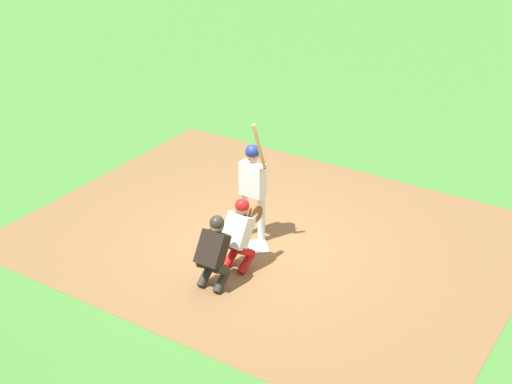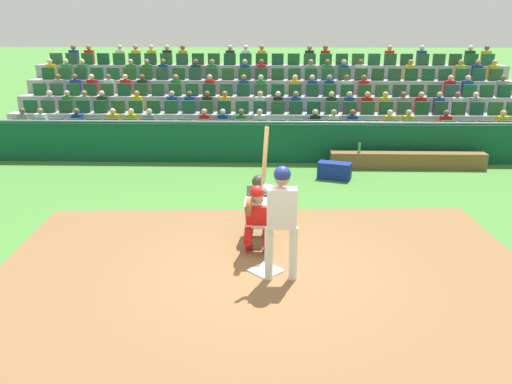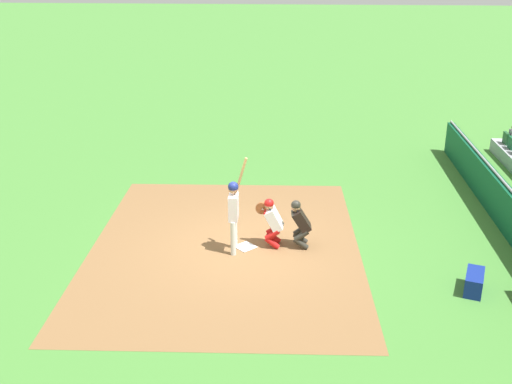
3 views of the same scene
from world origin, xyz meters
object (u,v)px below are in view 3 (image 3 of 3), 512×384
at_px(home_plate_marker, 245,247).
at_px(catcher_crouching, 272,219).
at_px(home_plate_umpire, 300,221).
at_px(batter_at_plate, 234,208).
at_px(equipment_duffel_bag, 474,282).

bearing_deg(home_plate_marker, catcher_crouching, -75.99).
distance_m(catcher_crouching, home_plate_umpire, 0.69).
distance_m(batter_at_plate, equipment_duffel_bag, 5.64).
bearing_deg(home_plate_umpire, catcher_crouching, 89.39).
relative_size(catcher_crouching, equipment_duffel_bag, 1.54).
bearing_deg(equipment_duffel_bag, home_plate_marker, 89.52).
height_order(home_plate_marker, catcher_crouching, catcher_crouching).
distance_m(home_plate_umpire, equipment_duffel_bag, 4.24).
height_order(home_plate_marker, batter_at_plate, batter_at_plate).
relative_size(batter_at_plate, equipment_duffel_bag, 2.85).
xyz_separation_m(home_plate_marker, batter_at_plate, (-0.22, 0.25, 1.12)).
bearing_deg(home_plate_marker, batter_at_plate, 131.63).
relative_size(catcher_crouching, home_plate_umpire, 1.02).
distance_m(home_plate_marker, batter_at_plate, 1.17).
xyz_separation_m(home_plate_marker, home_plate_umpire, (0.15, -1.33, 0.67)).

